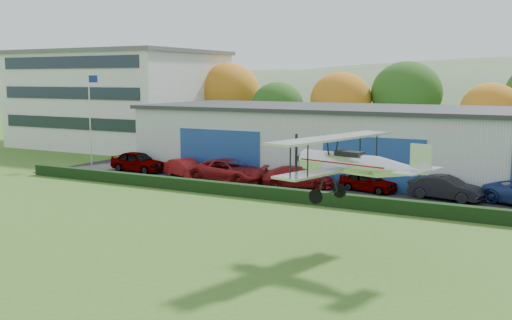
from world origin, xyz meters
The scene contains 15 objects.
ground centered at (0.00, 0.00, 0.00)m, with size 300.00×300.00×0.00m, color #346B21.
apron centered at (3.00, 21.00, 0.03)m, with size 48.00×9.00×0.05m, color black.
hedge centered at (3.00, 16.20, 0.40)m, with size 46.00×0.60×0.80m, color black.
hangar centered at (5.00, 27.98, 2.66)m, with size 40.60×12.60×5.30m.
office_block centered at (-28.00, 35.00, 5.21)m, with size 20.60×15.60×10.40m.
flagpole centered at (-19.88, 22.00, 4.78)m, with size 1.05×0.10×8.00m.
tree_belt centered at (0.85, 40.62, 5.61)m, with size 75.70×13.22×10.12m.
distant_hills centered at (-4.38, 140.00, -13.05)m, with size 430.00×196.00×56.00m.
car_0 centered at (-13.91, 20.83, 0.86)m, with size 1.92×4.76×1.62m, color gray.
car_1 centered at (-9.05, 20.51, 0.73)m, with size 1.45×4.15×1.37m, color maroon.
car_2 centered at (-4.88, 20.09, 0.88)m, with size 2.74×5.94×1.65m, color maroon.
car_3 centered at (0.20, 20.64, 0.77)m, with size 2.01×4.93×1.43m, color maroon.
car_4 centered at (4.89, 21.48, 0.72)m, with size 1.57×3.90×1.33m, color gray.
car_5 centered at (9.95, 21.11, 0.78)m, with size 1.55×4.45×1.47m, color black.
biplane centered at (8.80, 6.88, 4.09)m, with size 6.48×7.36×2.74m.
Camera 1 is at (16.85, -16.17, 7.48)m, focal length 41.89 mm.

